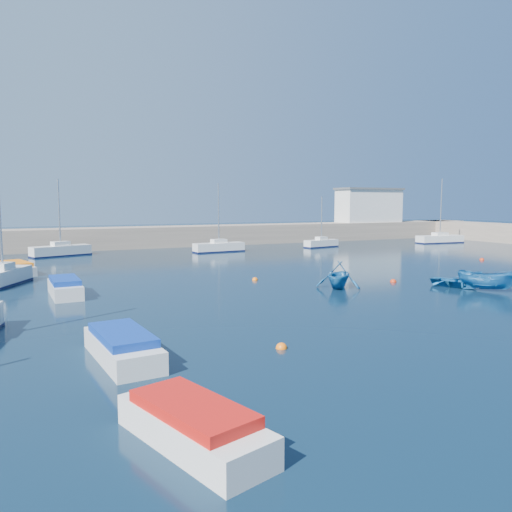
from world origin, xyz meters
name	(u,v)px	position (x,y,z in m)	size (l,w,h in m)	color
ground	(459,322)	(0.00, 0.00, 0.00)	(220.00, 220.00, 0.00)	#0B1F31
back_wall	(183,236)	(0.00, 46.00, 1.30)	(96.00, 4.50, 2.60)	gray
right_arm	(509,233)	(44.00, 32.00, 1.30)	(4.50, 32.00, 2.60)	gray
harbor_office	(369,206)	(30.00, 46.00, 5.10)	(10.00, 4.00, 5.00)	silver
sailboat_3	(3,277)	(-20.38, 21.22, 0.63)	(3.83, 5.48, 7.32)	silver
sailboat_5	(61,250)	(-15.44, 39.68, 0.62)	(6.38, 3.64, 8.19)	silver
sailboat_6	(219,247)	(1.48, 36.66, 0.59)	(6.04, 2.11, 7.87)	silver
sailboat_7	(321,243)	(15.45, 36.68, 0.53)	(4.96, 2.21, 6.47)	silver
sailboat_8	(440,239)	(34.20, 35.26, 0.59)	(7.01, 2.47, 8.97)	silver
motorboat_0	(122,346)	(-15.84, 1.00, 0.52)	(2.18, 5.08, 1.11)	silver
motorboat_1	(65,287)	(-16.78, 15.28, 0.53)	(1.81, 4.70, 1.14)	silver
motorboat_2	(16,268)	(-19.63, 26.84, 0.47)	(3.03, 5.20, 1.01)	silver
motorboat_3	(193,425)	(-15.48, -6.30, 0.50)	(2.85, 4.83, 1.07)	silver
dinghy_center	(456,282)	(7.75, 7.50, 0.35)	(2.40, 3.35, 0.69)	#165B98
dinghy_left	(339,275)	(0.16, 10.46, 0.90)	(2.96, 3.43, 1.81)	#165B98
dinghy_right	(487,280)	(8.27, 5.44, 0.70)	(1.36, 3.62, 1.40)	#165B98
buoy_0	(281,348)	(-9.85, -0.20, 0.00)	(0.47, 0.47, 0.47)	orange
buoy_1	(393,282)	(5.16, 10.84, 0.00)	(0.47, 0.47, 0.47)	red
buoy_3	(255,280)	(-3.53, 15.91, 0.00)	(0.44, 0.44, 0.44)	orange
buoy_4	(482,260)	(22.31, 17.88, 0.00)	(0.46, 0.46, 0.46)	red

